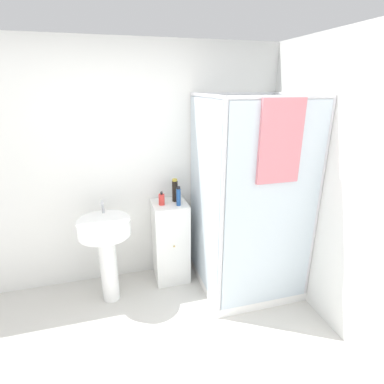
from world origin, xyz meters
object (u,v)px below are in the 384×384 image
(soap_dispenser, at_px, (162,199))
(shampoo_bottle_blue, at_px, (178,196))
(shampoo_bottle_tall_black, at_px, (175,190))
(sink, at_px, (106,242))

(soap_dispenser, height_order, shampoo_bottle_blue, shampoo_bottle_blue)
(soap_dispenser, xyz_separation_m, shampoo_bottle_blue, (0.16, -0.06, 0.04))
(shampoo_bottle_tall_black, height_order, shampoo_bottle_blue, shampoo_bottle_tall_black)
(shampoo_bottle_tall_black, bearing_deg, sink, -162.29)
(soap_dispenser, distance_m, shampoo_bottle_blue, 0.18)
(sink, distance_m, shampoo_bottle_blue, 0.84)
(sink, relative_size, soap_dispenser, 6.98)
(shampoo_bottle_tall_black, relative_size, shampoo_bottle_blue, 1.22)
(shampoo_bottle_blue, bearing_deg, sink, -171.62)
(sink, distance_m, soap_dispenser, 0.69)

